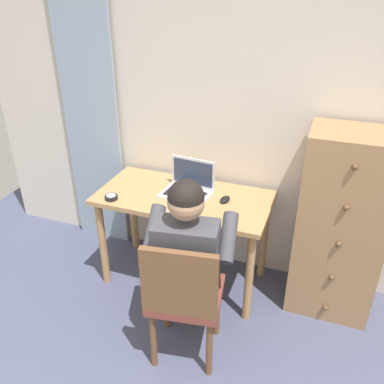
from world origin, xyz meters
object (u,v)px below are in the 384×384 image
(dresser, at_px, (340,226))
(person_seated, at_px, (190,251))
(desk_clock, at_px, (111,197))
(computer_mouse, at_px, (225,199))
(desk, at_px, (184,209))
(laptop, at_px, (188,187))
(chair, at_px, (184,295))

(dresser, bearing_deg, person_seated, -142.27)
(person_seated, relative_size, desk_clock, 13.53)
(dresser, height_order, computer_mouse, dresser)
(desk, distance_m, desk_clock, 0.53)
(desk, distance_m, person_seated, 0.59)
(desk, xyz_separation_m, laptop, (0.01, 0.05, 0.16))
(dresser, height_order, laptop, dresser)
(dresser, bearing_deg, desk, -174.09)
(desk, xyz_separation_m, person_seated, (0.25, -0.53, 0.06))
(person_seated, xyz_separation_m, computer_mouse, (0.05, 0.55, 0.07))
(desk_clock, bearing_deg, chair, -33.65)
(dresser, distance_m, desk_clock, 1.57)
(person_seated, height_order, laptop, person_seated)
(desk, height_order, desk_clock, desk_clock)
(person_seated, bearing_deg, laptop, 111.88)
(desk, height_order, computer_mouse, computer_mouse)
(chair, bearing_deg, person_seated, 98.13)
(desk, height_order, dresser, dresser)
(laptop, relative_size, desk_clock, 4.00)
(dresser, xyz_separation_m, person_seated, (-0.83, -0.64, 0.03))
(laptop, xyz_separation_m, desk_clock, (-0.47, -0.27, -0.04))
(chair, relative_size, computer_mouse, 9.00)
(laptop, distance_m, computer_mouse, 0.29)
(desk, bearing_deg, computer_mouse, 4.72)
(dresser, xyz_separation_m, desk_clock, (-1.53, -0.33, 0.10))
(computer_mouse, distance_m, desk_clock, 0.80)
(computer_mouse, bearing_deg, desk, -164.99)
(laptop, bearing_deg, dresser, 3.14)
(desk, relative_size, dresser, 0.93)
(chair, height_order, computer_mouse, chair)
(dresser, xyz_separation_m, chair, (-0.80, -0.82, -0.15))
(dresser, bearing_deg, desk_clock, -167.75)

